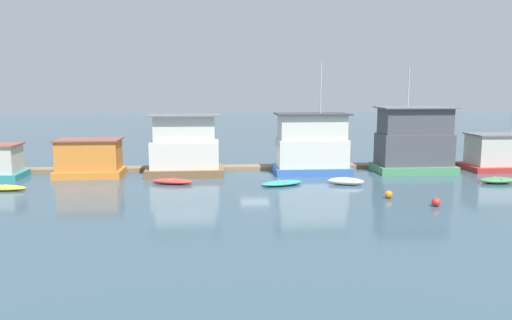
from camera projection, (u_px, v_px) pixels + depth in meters
name	position (u px, v px, depth m)	size (l,w,h in m)	color
ground_plane	(255.00, 174.00, 43.35)	(200.00, 200.00, 0.00)	#385160
dock_walkway	(252.00, 167.00, 46.27)	(59.60, 1.62, 0.30)	#846B4C
houseboat_orange	(90.00, 158.00, 42.12)	(5.49, 3.54, 3.20)	orange
houseboat_brown	(185.00, 148.00, 42.82)	(6.61, 3.97, 5.19)	brown
houseboat_blue	(312.00, 145.00, 43.55)	(6.57, 3.75, 9.61)	#3866B7
houseboat_green	(414.00, 142.00, 44.23)	(6.91, 3.83, 9.25)	#4C9360
houseboat_red	(501.00, 153.00, 45.46)	(6.57, 4.12, 6.72)	red
dinghy_yellow	(3.00, 188.00, 36.65)	(3.56, 1.69, 0.38)	yellow
dinghy_red	(172.00, 181.00, 39.01)	(3.47, 1.94, 0.43)	red
dinghy_teal	(282.00, 183.00, 38.52)	(3.69, 2.53, 0.36)	teal
dinghy_white	(346.00, 181.00, 38.75)	(2.97, 1.91, 0.55)	white
dinghy_green	(497.00, 180.00, 39.37)	(2.94, 1.53, 0.47)	#47844C
mooring_post_near_left	(453.00, 160.00, 46.74)	(0.28, 0.28, 1.53)	brown
mooring_post_near_right	(494.00, 159.00, 47.09)	(0.27, 0.27, 1.50)	brown
buoy_orange	(389.00, 194.00, 34.01)	(0.54, 0.54, 0.54)	orange
buoy_red	(436.00, 202.00, 31.75)	(0.57, 0.57, 0.57)	red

